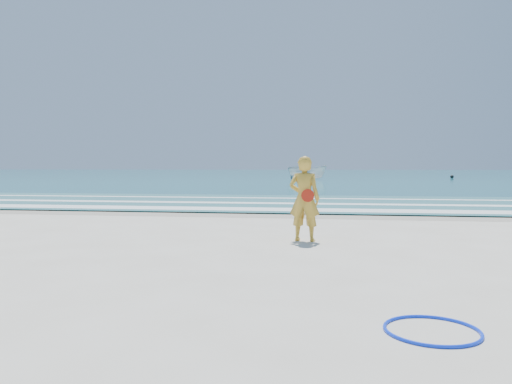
# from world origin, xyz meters

# --- Properties ---
(ground) EXTENTS (400.00, 400.00, 0.00)m
(ground) POSITION_xyz_m (0.00, 0.00, 0.00)
(ground) COLOR silver
(ground) RESTS_ON ground
(wet_sand) EXTENTS (400.00, 2.40, 0.00)m
(wet_sand) POSITION_xyz_m (0.00, 9.00, 0.00)
(wet_sand) COLOR #B2A893
(wet_sand) RESTS_ON ground
(ocean) EXTENTS (400.00, 190.00, 0.04)m
(ocean) POSITION_xyz_m (0.00, 105.00, 0.02)
(ocean) COLOR #19727F
(ocean) RESTS_ON ground
(shallow) EXTENTS (400.00, 10.00, 0.01)m
(shallow) POSITION_xyz_m (0.00, 14.00, 0.04)
(shallow) COLOR #59B7AD
(shallow) RESTS_ON ocean
(foam_near) EXTENTS (400.00, 1.40, 0.01)m
(foam_near) POSITION_xyz_m (0.00, 10.30, 0.05)
(foam_near) COLOR white
(foam_near) RESTS_ON shallow
(foam_mid) EXTENTS (400.00, 0.90, 0.01)m
(foam_mid) POSITION_xyz_m (0.00, 13.20, 0.05)
(foam_mid) COLOR white
(foam_mid) RESTS_ON shallow
(foam_far) EXTENTS (400.00, 0.60, 0.01)m
(foam_far) POSITION_xyz_m (0.00, 16.50, 0.05)
(foam_far) COLOR white
(foam_far) RESTS_ON shallow
(hoop) EXTENTS (1.15, 1.15, 0.03)m
(hoop) POSITION_xyz_m (2.62, -2.34, 0.02)
(hoop) COLOR #0E33FF
(hoop) RESTS_ON ground
(boat) EXTENTS (4.42, 2.04, 1.65)m
(boat) POSITION_xyz_m (-1.10, 48.16, 0.87)
(boat) COLOR silver
(boat) RESTS_ON ocean
(buoy) EXTENTS (0.44, 0.44, 0.44)m
(buoy) POSITION_xyz_m (16.43, 58.03, 0.26)
(buoy) COLOR black
(buoy) RESTS_ON ocean
(woman) EXTENTS (0.72, 0.54, 1.81)m
(woman) POSITION_xyz_m (1.07, 3.31, 0.90)
(woman) COLOR gold
(woman) RESTS_ON ground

